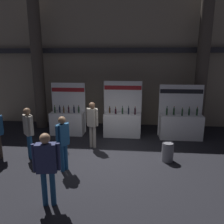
# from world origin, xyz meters

# --- Properties ---
(ground_plane) EXTENTS (26.35, 26.35, 0.00)m
(ground_plane) POSITION_xyz_m (0.00, 0.00, 0.00)
(ground_plane) COLOR black
(hall_colonnade) EXTENTS (13.17, 1.36, 6.79)m
(hall_colonnade) POSITION_xyz_m (0.00, 4.23, 3.37)
(hall_colonnade) COLOR tan
(hall_colonnade) RESTS_ON ground_plane
(exhibitor_booth_0) EXTENTS (1.54, 0.66, 2.29)m
(exhibitor_booth_0) POSITION_xyz_m (-2.16, 2.45, 0.60)
(exhibitor_booth_0) COLOR white
(exhibitor_booth_0) RESTS_ON ground_plane
(exhibitor_booth_1) EXTENTS (1.67, 0.66, 2.40)m
(exhibitor_booth_1) POSITION_xyz_m (0.30, 2.43, 0.61)
(exhibitor_booth_1) COLOR white
(exhibitor_booth_1) RESTS_ON ground_plane
(exhibitor_booth_2) EXTENTS (1.83, 0.66, 2.27)m
(exhibitor_booth_2) POSITION_xyz_m (2.80, 2.34, 0.61)
(exhibitor_booth_2) COLOR white
(exhibitor_booth_2) RESTS_ON ground_plane
(trash_bin) EXTENTS (0.39, 0.39, 0.64)m
(trash_bin) POSITION_xyz_m (1.93, 0.06, 0.32)
(trash_bin) COLOR slate
(trash_bin) RESTS_ON ground_plane
(visitor_0) EXTENTS (0.43, 0.44, 1.76)m
(visitor_0) POSITION_xyz_m (-2.70, -0.16, 1.05)
(visitor_0) COLOR navy
(visitor_0) RESTS_ON ground_plane
(visitor_1) EXTENTS (0.34, 0.43, 1.70)m
(visitor_1) POSITION_xyz_m (-1.28, -0.89, 0.99)
(visitor_1) COLOR navy
(visitor_1) RESTS_ON ground_plane
(visitor_2) EXTENTS (0.61, 0.30, 1.74)m
(visitor_2) POSITION_xyz_m (-1.13, -2.50, 1.05)
(visitor_2) COLOR navy
(visitor_2) RESTS_ON ground_plane
(visitor_4) EXTENTS (0.46, 0.35, 1.77)m
(visitor_4) POSITION_xyz_m (-0.75, 0.98, 1.05)
(visitor_4) COLOR #ADA393
(visitor_4) RESTS_ON ground_plane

